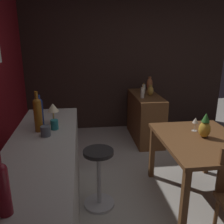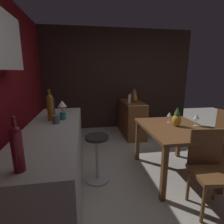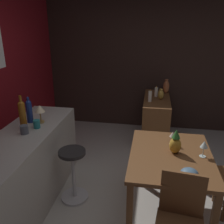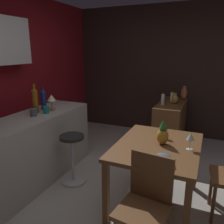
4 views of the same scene
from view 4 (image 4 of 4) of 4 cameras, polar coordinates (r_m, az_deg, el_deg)
The scene contains 20 objects.
ground_plane at distance 2.91m, azimuth 4.66°, elevation -21.32°, with size 9.00×9.00×0.00m, color #B7B2A8.
wall_side_right at distance 4.90m, azimuth 11.56°, elevation 9.96°, with size 0.10×4.40×2.60m, color #33231E.
dining_table at distance 2.57m, azimuth 11.27°, elevation -10.00°, with size 1.12×0.87×0.74m.
kitchen_counter at distance 3.20m, azimuth -20.35°, elevation -9.30°, with size 2.10×0.60×0.90m, color #B2ADA3.
sideboard_cabinet at distance 4.30m, azimuth 14.37°, elevation -3.05°, with size 1.10×0.44×0.82m, color brown.
chair_near_window at distance 2.08m, azimuth 8.38°, elevation -21.52°, with size 0.45×0.45×0.89m.
bar_stool at distance 3.12m, azimuth -9.81°, elevation -11.16°, with size 0.34×0.34×0.66m.
wine_glass_left at distance 2.46m, azimuth 19.06°, elevation -5.90°, with size 0.08×0.08×0.18m.
wine_glass_right at distance 2.70m, azimuth 13.03°, elevation -3.85°, with size 0.07×0.07×0.16m.
pineapple_centerpiece at distance 2.52m, azimuth 12.59°, elevation -5.31°, with size 0.13×0.13×0.28m.
fruit_bowl at distance 2.12m, azimuth 12.59°, elevation -11.44°, with size 0.16×0.16×0.10m, color slate.
wine_bottle_amber at distance 3.24m, azimuth -18.72°, elevation 2.96°, with size 0.08×0.08×0.40m.
wine_bottle_cobalt at distance 3.38m, azimuth -16.79°, elevation 3.15°, with size 0.07×0.07×0.32m.
cup_slate at distance 3.12m, azimuth -19.04°, elevation -0.07°, with size 0.13×0.09×0.10m.
cup_teal at distance 3.20m, azimuth -16.18°, elevation 0.55°, with size 0.11×0.08×0.10m.
counter_lamp at distance 3.31m, azimuth -14.90°, elevation 3.18°, with size 0.12×0.12×0.23m.
pillar_candle_tall at distance 4.28m, azimuth 14.75°, elevation 3.63°, with size 0.06×0.06×0.19m.
pillar_candle_short at distance 3.99m, azimuth 12.54°, elevation 3.08°, with size 0.06×0.06×0.21m.
vase_brass at distance 4.11m, azimuth 15.47°, elevation 3.17°, with size 0.10×0.10×0.18m.
vase_copper at distance 4.50m, azimuth 17.56°, elevation 4.49°, with size 0.11×0.11×0.26m.
Camera 4 is at (-2.22, -0.73, 1.73)m, focal length 36.53 mm.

